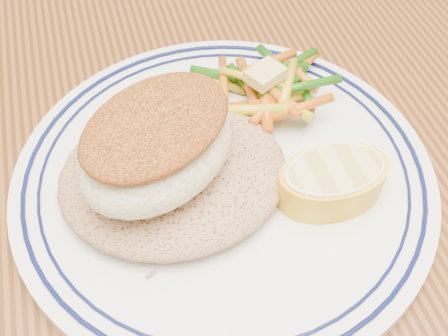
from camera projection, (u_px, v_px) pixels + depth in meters
dining_table at (166, 253)px, 0.46m from camera, size 1.50×0.90×0.75m
plate at (224, 178)px, 0.37m from camera, size 0.28×0.28×0.02m
rice_pilaf at (173, 170)px, 0.35m from camera, size 0.15×0.13×0.03m
fish_fillet at (157, 144)px, 0.32m from camera, size 0.13×0.12×0.05m
vegetable_pile at (267, 88)px, 0.40m from camera, size 0.11×0.09×0.03m
butter_pat at (265, 75)px, 0.39m from camera, size 0.03×0.03×0.01m
lemon_wedge at (332, 180)px, 0.35m from camera, size 0.07×0.07×0.03m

